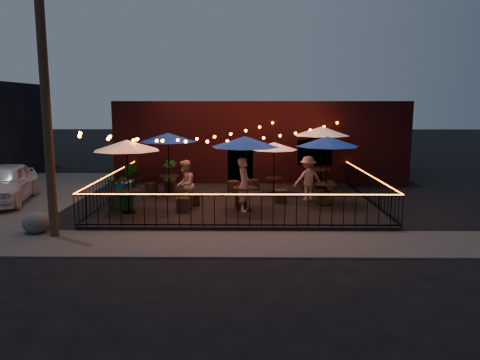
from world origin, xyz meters
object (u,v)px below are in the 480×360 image
object	(u,v)px
cafe_table_0	(127,146)
boulder	(37,223)
cooler	(124,191)
cafe_table_1	(168,138)
cafe_table_3	(274,147)
cafe_table_5	(322,132)
utility_pole	(46,100)
cafe_table_4	(327,142)
cafe_table_2	(245,143)

from	to	relation	value
cafe_table_0	boulder	bearing A→B (deg)	-136.23
cafe_table_0	cooler	world-z (taller)	cafe_table_0
cafe_table_1	cafe_table_3	world-z (taller)	cafe_table_1
cooler	cafe_table_5	bearing A→B (deg)	15.99
utility_pole	cafe_table_3	size ratio (longest dim) A/B	3.71
cafe_table_0	cafe_table_4	world-z (taller)	cafe_table_4
cafe_table_2	cafe_table_4	world-z (taller)	cafe_table_2
utility_pole	boulder	xyz separation A→B (m)	(-0.66, 0.33, -3.66)
cafe_table_0	cafe_table_5	distance (m)	8.87
utility_pole	cafe_table_5	xyz separation A→B (m)	(8.99, 7.40, -1.35)
cafe_table_1	cafe_table_2	bearing A→B (deg)	-42.93
cafe_table_0	cooler	xyz separation A→B (m)	(-0.70, 2.07, -1.93)
cafe_table_0	cafe_table_4	size ratio (longest dim) A/B	1.03
cafe_table_2	boulder	distance (m)	7.14
cafe_table_0	boulder	size ratio (longest dim) A/B	3.01
cafe_table_4	cafe_table_1	bearing A→B (deg)	162.16
boulder	cafe_table_0	bearing A→B (deg)	43.77
utility_pole	boulder	world-z (taller)	utility_pole
cafe_table_0	cooler	distance (m)	2.92
cafe_table_0	cafe_table_3	xyz separation A→B (m)	(5.22, 3.58, -0.34)
cafe_table_0	cafe_table_2	size ratio (longest dim) A/B	0.97
cafe_table_2	boulder	world-z (taller)	cafe_table_2
cafe_table_5	cooler	bearing A→B (deg)	-160.72
utility_pole	cafe_table_4	size ratio (longest dim) A/B	3.13
cafe_table_1	cafe_table_4	world-z (taller)	same
cafe_table_0	boulder	distance (m)	3.78
cafe_table_5	boulder	distance (m)	12.19
utility_pole	cafe_table_1	size ratio (longest dim) A/B	3.13
cafe_table_4	cafe_table_5	distance (m)	3.55
cafe_table_1	cooler	xyz separation A→B (m)	(-1.56, -1.29, -1.96)
cafe_table_1	cafe_table_5	size ratio (longest dim) A/B	0.78
cafe_table_3	cooler	size ratio (longest dim) A/B	2.88
cafe_table_4	cafe_table_0	bearing A→B (deg)	-168.99
cafe_table_0	boulder	xyz separation A→B (m)	(-2.26, -2.17, -2.12)
cafe_table_4	boulder	size ratio (longest dim) A/B	2.93
cafe_table_3	boulder	distance (m)	9.61
cafe_table_2	cafe_table_1	bearing A→B (deg)	137.07
cafe_table_1	boulder	world-z (taller)	cafe_table_1
cafe_table_1	cafe_table_5	bearing A→B (deg)	13.31
cafe_table_1	boulder	size ratio (longest dim) A/B	2.93
cafe_table_3	cooler	distance (m)	6.32
cafe_table_3	boulder	world-z (taller)	cafe_table_3
cooler	cafe_table_4	bearing A→B (deg)	-8.47
utility_pole	boulder	size ratio (longest dim) A/B	9.16
utility_pole	cafe_table_1	world-z (taller)	utility_pole
cafe_table_3	cafe_table_5	world-z (taller)	cafe_table_5
cafe_table_0	cafe_table_2	world-z (taller)	cafe_table_2
utility_pole	cafe_table_4	world-z (taller)	utility_pole
utility_pole	cafe_table_5	size ratio (longest dim) A/B	2.43
cafe_table_3	boulder	bearing A→B (deg)	-142.46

